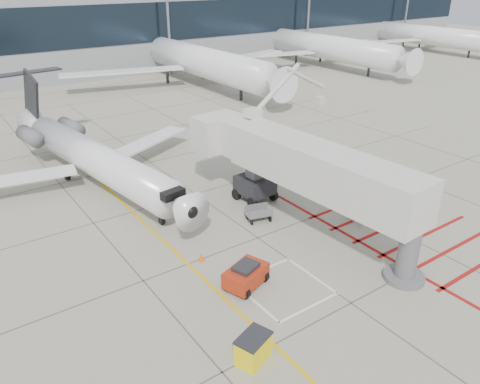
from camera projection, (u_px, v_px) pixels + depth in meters
ground_plane at (299, 267)px, 27.18m from camera, size 260.00×260.00×0.00m
regional_jet at (107, 148)px, 34.52m from camera, size 26.24×31.20×7.42m
jet_bridge at (320, 178)px, 29.13m from camera, size 10.43×20.02×7.79m
pushback_tug at (246, 275)px, 25.28m from camera, size 2.81×2.26×1.43m
spill_bin at (253, 348)px, 20.43m from camera, size 1.80×1.48×1.34m
baggage_cart at (259, 213)px, 32.00m from camera, size 1.94×1.50×1.08m
ground_power_unit at (372, 204)px, 32.10m from camera, size 2.93×1.95×2.18m
cone_nose at (201, 257)px, 27.66m from camera, size 0.37×0.37×0.52m
cone_side at (254, 204)px, 33.95m from camera, size 0.38×0.38×0.53m
terminal_building at (74, 25)px, 80.99m from camera, size 180.00×28.00×14.00m
terminal_glass_band at (103, 26)px, 70.20m from camera, size 180.00×0.10×6.00m
bg_aircraft_c at (191, 40)px, 68.49m from camera, size 38.10×42.33×12.70m
bg_aircraft_d at (318, 30)px, 81.95m from camera, size 36.38×40.43×12.13m
bg_aircraft_e at (423, 22)px, 97.73m from camera, size 34.19×37.99×11.40m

